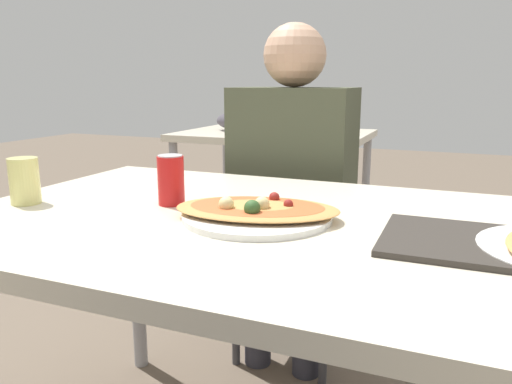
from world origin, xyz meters
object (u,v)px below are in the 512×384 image
Objects in this scene: person_seated at (292,171)px; soda_can at (171,180)px; chair_far_seated at (300,224)px; drink_glass at (24,181)px; dining_table at (254,245)px; pizza_main at (257,211)px.

soda_can is (-0.10, -0.65, 0.08)m from person_seated.
drink_glass is at bearing 63.62° from chair_far_seated.
person_seated is at bearing 60.38° from drink_glass.
person_seated is at bearing 101.46° from dining_table.
chair_far_seated is 1.05m from drink_glass.
person_seated reaches higher than soda_can.
soda_can is (-0.10, -0.77, 0.31)m from chair_far_seated.
chair_far_seated is at bearing 99.84° from dining_table.
pizza_main reaches higher than dining_table.
chair_far_seated is 0.26m from person_seated.
soda_can is at bearing 172.52° from dining_table.
soda_can is (-0.25, 0.04, 0.04)m from pizza_main.
person_seated is 3.07× the size of pizza_main.
pizza_main is at bearing 8.45° from drink_glass.
soda_can reaches higher than drink_glass.
person_seated is at bearing 90.00° from chair_far_seated.
chair_far_seated is at bearing 100.50° from pizza_main.
chair_far_seated is 7.86× the size of drink_glass.
person_seated is 10.07× the size of soda_can.
drink_glass is at bearing -170.07° from dining_table.
drink_glass reaches higher than pizza_main.
dining_table is 0.70m from person_seated.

